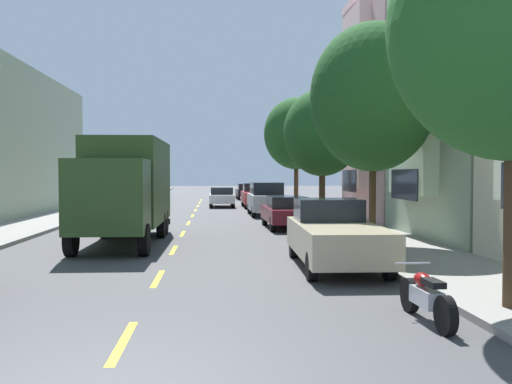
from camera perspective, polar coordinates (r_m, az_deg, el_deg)
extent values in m
plane|color=#424244|center=(36.39, -6.16, -2.02)|extent=(160.00, 160.00, 0.00)
cube|color=gray|center=(35.38, -17.85, -2.09)|extent=(3.20, 120.00, 0.14)
cube|color=gray|center=(34.84, 5.48, -2.07)|extent=(3.20, 120.00, 0.14)
cube|color=yellow|center=(8.73, -13.10, -14.31)|extent=(0.14, 2.20, 0.01)
cube|color=yellow|center=(13.57, -9.74, -8.48)|extent=(0.14, 2.20, 0.01)
cube|color=yellow|center=(18.49, -8.20, -5.72)|extent=(0.14, 2.20, 0.01)
cube|color=yellow|center=(23.44, -7.32, -4.12)|extent=(0.14, 2.20, 0.01)
cube|color=yellow|center=(28.42, -6.75, -3.08)|extent=(0.14, 2.20, 0.01)
cube|color=yellow|center=(33.40, -6.35, -2.35)|extent=(0.14, 2.20, 0.01)
cube|color=yellow|center=(38.38, -6.05, -1.81)|extent=(0.14, 2.20, 0.01)
cube|color=yellow|center=(43.37, -5.82, -1.40)|extent=(0.14, 2.20, 0.01)
cube|color=yellow|center=(48.36, -5.64, -1.07)|extent=(0.14, 2.20, 0.01)
cube|color=yellow|center=(53.35, -5.49, -0.80)|extent=(0.14, 2.20, 0.01)
cube|color=beige|center=(21.76, 15.34, 11.53)|extent=(0.55, 3.73, 8.84)
cube|color=#1E232D|center=(21.35, 14.50, 0.73)|extent=(0.04, 2.84, 1.10)
cube|color=#1E232D|center=(21.56, 14.58, 9.80)|extent=(0.04, 2.84, 1.10)
cube|color=#CC9E9E|center=(32.00, 21.50, 7.66)|extent=(12.65, 8.30, 11.50)
cube|color=#FECACA|center=(29.83, 9.85, 9.08)|extent=(0.55, 3.73, 8.97)
cube|color=#1E232D|center=(29.52, 9.25, 1.10)|extent=(0.04, 2.84, 1.10)
cube|color=#1E232D|center=(29.68, 9.28, 7.78)|extent=(0.04, 2.84, 1.10)
cube|color=#1E232D|center=(30.24, 9.32, 14.30)|extent=(0.04, 2.84, 1.10)
cylinder|color=#47331E|center=(18.87, 11.52, -0.66)|extent=(0.23, 0.23, 2.96)
ellipsoid|color=#1E4C1E|center=(19.02, 11.58, 9.24)|extent=(4.06, 4.06, 4.79)
cylinder|color=#47331E|center=(27.41, 6.59, -0.16)|extent=(0.30, 0.30, 2.69)
ellipsoid|color=#1E4C1E|center=(27.46, 6.62, 5.90)|extent=(3.68, 3.68, 4.14)
cylinder|color=#47331E|center=(36.04, 4.02, 0.67)|extent=(0.28, 0.28, 3.13)
ellipsoid|color=#1E4C1E|center=(36.12, 4.03, 5.82)|extent=(4.06, 4.06, 4.48)
cube|color=#2D471E|center=(21.43, -12.45, 1.05)|extent=(2.45, 5.98, 2.99)
cube|color=#2D471E|center=(17.37, -14.55, -0.43)|extent=(2.32, 1.92, 2.20)
cube|color=black|center=(16.47, -15.16, 1.13)|extent=(2.02, 0.10, 0.97)
cube|color=black|center=(24.38, -11.36, -2.91)|extent=(2.40, 0.18, 0.24)
cylinder|color=black|center=(17.65, -17.94, -4.60)|extent=(0.29, 0.96, 0.96)
cylinder|color=black|center=(17.24, -11.08, -4.69)|extent=(0.29, 0.96, 0.96)
cylinder|color=black|center=(23.44, -14.31, -3.00)|extent=(0.29, 0.96, 0.96)
cylinder|color=black|center=(23.14, -9.14, -3.03)|extent=(0.29, 0.96, 0.96)
cylinder|color=black|center=(22.37, -14.84, -3.23)|extent=(0.29, 0.96, 0.96)
cylinder|color=black|center=(22.05, -9.42, -3.27)|extent=(0.29, 0.96, 0.96)
cube|color=#B2B5BA|center=(33.35, 1.03, -1.01)|extent=(2.01, 4.83, 0.90)
cube|color=black|center=(33.32, 1.03, 0.36)|extent=(1.75, 2.81, 0.70)
cylinder|color=black|center=(35.09, 2.16, -1.61)|extent=(0.23, 0.66, 0.66)
cylinder|color=black|center=(34.92, -0.66, -1.63)|extent=(0.23, 0.66, 0.66)
cylinder|color=black|center=(31.86, 2.88, -1.96)|extent=(0.23, 0.66, 0.66)
cylinder|color=black|center=(31.67, -0.23, -1.98)|extent=(0.23, 0.66, 0.66)
cube|color=tan|center=(14.96, 7.97, -4.70)|extent=(2.13, 5.35, 0.80)
cube|color=black|center=(16.04, 7.21, -1.75)|extent=(1.80, 1.63, 0.60)
cylinder|color=black|center=(16.94, 9.80, -5.31)|extent=(0.24, 0.67, 0.66)
cylinder|color=black|center=(16.65, 3.78, -5.41)|extent=(0.24, 0.67, 0.66)
cylinder|color=black|center=(13.48, 13.14, -7.17)|extent=(0.24, 0.67, 0.66)
cylinder|color=black|center=(13.11, 5.57, -7.38)|extent=(0.24, 0.67, 0.66)
cube|color=orange|center=(31.77, -14.26, -1.46)|extent=(1.82, 4.03, 0.62)
cube|color=black|center=(32.22, -14.14, -0.38)|extent=(1.56, 1.71, 0.55)
cylinder|color=black|center=(30.58, -16.07, -2.18)|extent=(0.23, 0.66, 0.66)
cylinder|color=black|center=(30.33, -13.24, -2.19)|extent=(0.23, 0.66, 0.66)
cylinder|color=black|center=(33.25, -15.18, -1.86)|extent=(0.23, 0.66, 0.66)
cylinder|color=black|center=(33.02, -12.58, -1.87)|extent=(0.23, 0.66, 0.66)
cube|color=#AD1E1E|center=(41.26, 0.08, -0.54)|extent=(2.08, 5.33, 0.80)
cube|color=black|center=(42.40, -0.06, 0.47)|extent=(1.78, 1.62, 0.60)
cylinder|color=black|center=(43.16, 1.05, -0.97)|extent=(0.23, 0.66, 0.66)
cylinder|color=black|center=(43.01, -1.31, -0.98)|extent=(0.23, 0.66, 0.66)
cylinder|color=black|center=(39.58, 1.59, -1.22)|extent=(0.23, 0.66, 0.66)
cylinder|color=black|center=(39.42, -0.98, -1.23)|extent=(0.23, 0.66, 0.66)
cube|color=#7A9EC6|center=(49.69, -10.70, -0.28)|extent=(1.94, 4.74, 0.62)
cube|color=black|center=(50.05, -10.64, 0.41)|extent=(1.67, 2.86, 0.55)
cylinder|color=black|center=(48.25, -11.90, -0.72)|extent=(0.24, 0.67, 0.66)
cylinder|color=black|center=(48.02, -10.02, -0.72)|extent=(0.24, 0.67, 0.66)
cylinder|color=black|center=(51.40, -11.33, -0.56)|extent=(0.24, 0.67, 0.66)
cylinder|color=black|center=(51.18, -9.56, -0.56)|extent=(0.24, 0.67, 0.66)
cube|color=maroon|center=(25.54, 3.01, -2.22)|extent=(1.91, 4.54, 0.60)
cube|color=black|center=(25.29, 3.09, -1.01)|extent=(1.64, 2.20, 0.50)
cylinder|color=black|center=(27.19, 4.18, -2.61)|extent=(0.24, 0.67, 0.66)
cylinder|color=black|center=(26.97, 0.87, -2.64)|extent=(0.24, 0.67, 0.66)
cylinder|color=black|center=(24.19, 5.40, -3.16)|extent=(0.24, 0.67, 0.66)
cylinder|color=black|center=(23.95, 1.68, -3.20)|extent=(0.24, 0.67, 0.66)
cube|color=#333338|center=(59.20, -9.69, 0.06)|extent=(1.94, 4.75, 0.62)
cube|color=black|center=(59.56, -9.65, 0.63)|extent=(1.68, 2.86, 0.55)
cylinder|color=black|center=(57.74, -10.67, -0.30)|extent=(0.24, 0.67, 0.66)
cylinder|color=black|center=(57.53, -9.10, -0.30)|extent=(0.24, 0.67, 0.66)
cylinder|color=black|center=(60.90, -10.25, -0.19)|extent=(0.24, 0.67, 0.66)
cylinder|color=black|center=(60.71, -8.75, -0.19)|extent=(0.24, 0.67, 0.66)
cube|color=black|center=(54.37, -1.02, -0.07)|extent=(1.85, 4.05, 0.62)
cube|color=black|center=(53.88, -0.98, 0.53)|extent=(1.58, 1.72, 0.55)
cylinder|color=black|center=(55.80, -0.36, -0.34)|extent=(0.24, 0.67, 0.66)
cylinder|color=black|center=(55.68, -1.91, -0.35)|extent=(0.24, 0.67, 0.66)
cylinder|color=black|center=(53.10, -0.09, -0.45)|extent=(0.24, 0.67, 0.66)
cylinder|color=black|center=(52.97, -1.72, -0.46)|extent=(0.24, 0.67, 0.66)
cube|color=silver|center=(42.16, -3.43, -0.63)|extent=(1.80, 4.50, 0.60)
cube|color=black|center=(41.92, -3.42, 0.11)|extent=(1.58, 2.16, 0.50)
cylinder|color=black|center=(43.72, -2.41, -0.94)|extent=(0.22, 0.66, 0.66)
cylinder|color=black|center=(43.70, -4.48, -0.94)|extent=(0.22, 0.66, 0.66)
cylinder|color=black|center=(40.67, -2.29, -1.14)|extent=(0.22, 0.66, 0.66)
cylinder|color=black|center=(40.65, -4.51, -1.15)|extent=(0.22, 0.66, 0.66)
cylinder|color=black|center=(10.52, 15.06, -9.88)|extent=(0.16, 0.60, 0.60)
cylinder|color=black|center=(9.22, 18.37, -11.59)|extent=(0.16, 0.60, 0.60)
cube|color=silver|center=(9.84, 16.61, -10.00)|extent=(0.31, 0.82, 0.28)
ellipsoid|color=maroon|center=(9.95, 16.23, -8.34)|extent=(0.24, 0.48, 0.22)
cube|color=black|center=(9.55, 17.23, -8.65)|extent=(0.24, 0.53, 0.10)
cylinder|color=silver|center=(10.32, 15.32, -6.85)|extent=(0.62, 0.05, 0.03)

